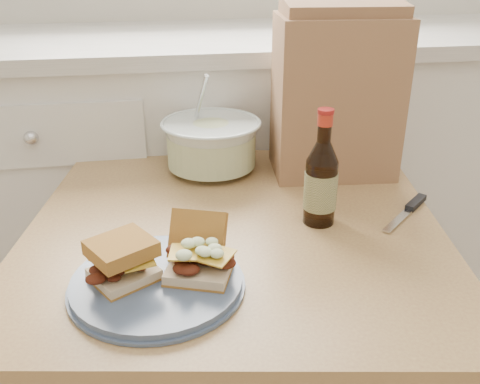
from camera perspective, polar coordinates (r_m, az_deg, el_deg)
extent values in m
cube|color=white|center=(1.79, -2.25, 0.90)|extent=(2.40, 0.60, 0.90)
cube|color=silver|center=(1.65, -2.53, 15.91)|extent=(2.50, 0.64, 0.04)
cube|color=tan|center=(1.08, -0.56, -4.13)|extent=(0.94, 0.94, 0.04)
cube|color=tan|center=(1.61, -13.50, -8.22)|extent=(0.06, 0.06, 0.64)
cube|color=tan|center=(1.60, 12.84, -8.28)|extent=(0.06, 0.06, 0.64)
cylinder|color=#465672|center=(0.89, -8.85, -9.56)|extent=(0.28, 0.28, 0.02)
cube|color=#CEB691|center=(0.88, -12.26, -8.54)|extent=(0.12, 0.12, 0.02)
cube|color=gold|center=(0.87, -12.43, -6.93)|extent=(0.08, 0.08, 0.00)
cube|color=#A1652A|center=(0.86, -12.55, -5.88)|extent=(0.12, 0.12, 0.02)
cube|color=#CEB691|center=(0.88, -4.35, -8.24)|extent=(0.12, 0.12, 0.02)
cube|color=gold|center=(0.86, -4.41, -6.51)|extent=(0.07, 0.07, 0.00)
cube|color=#A1652A|center=(0.91, -4.53, -4.64)|extent=(0.11, 0.09, 0.08)
cone|color=silver|center=(1.29, -3.06, 4.84)|extent=(0.23, 0.23, 0.12)
cylinder|color=silver|center=(1.29, -3.06, 4.61)|extent=(0.21, 0.21, 0.08)
torus|color=silver|center=(1.27, -3.13, 7.38)|extent=(0.24, 0.24, 0.01)
cylinder|color=silver|center=(1.29, -4.32, 9.39)|extent=(0.04, 0.10, 0.16)
cylinder|color=black|center=(1.05, 8.55, -0.04)|extent=(0.06, 0.06, 0.13)
cone|color=black|center=(1.02, 8.85, 4.28)|extent=(0.06, 0.06, 0.04)
cylinder|color=black|center=(1.00, 9.03, 6.80)|extent=(0.03, 0.03, 0.05)
cylinder|color=#B12917|center=(1.00, 9.09, 7.64)|extent=(0.03, 0.03, 0.02)
cylinder|color=maroon|center=(1.00, 9.15, 8.52)|extent=(0.03, 0.03, 0.01)
cylinder|color=#3A4221|center=(1.05, 8.57, 0.21)|extent=(0.06, 0.06, 0.07)
cube|color=silver|center=(1.12, 16.65, -2.76)|extent=(0.11, 0.10, 0.00)
cube|color=black|center=(1.19, 18.25, -1.07)|extent=(0.07, 0.06, 0.01)
cube|color=#9D6E4C|center=(1.27, 10.19, 9.92)|extent=(0.29, 0.21, 0.36)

